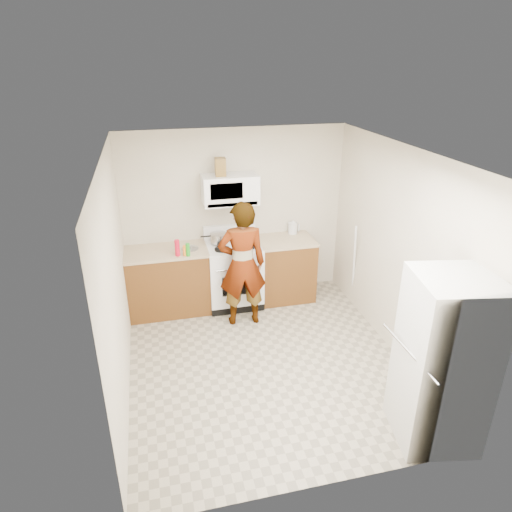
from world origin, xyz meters
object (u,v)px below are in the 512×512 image
object	(u,v)px
microwave	(230,189)
saucepan	(219,238)
kettle	(293,228)
gas_range	(234,273)
fridge	(443,362)
person	(242,265)

from	to	relation	value
microwave	saucepan	world-z (taller)	microwave
kettle	saucepan	distance (m)	1.15
gas_range	saucepan	distance (m)	0.57
gas_range	microwave	world-z (taller)	microwave
fridge	saucepan	world-z (taller)	fridge
gas_range	fridge	size ratio (longest dim) A/B	0.66
fridge	person	bearing A→B (deg)	129.50
person	fridge	xyz separation A→B (m)	(1.35, -2.42, -0.01)
kettle	person	bearing A→B (deg)	-117.51
person	fridge	world-z (taller)	person
microwave	saucepan	xyz separation A→B (m)	(-0.19, -0.04, -0.68)
fridge	saucepan	distance (m)	3.43
microwave	kettle	size ratio (longest dim) A/B	4.61
person	microwave	bearing A→B (deg)	-85.76
microwave	person	world-z (taller)	microwave
fridge	saucepan	size ratio (longest dim) A/B	7.33
gas_range	person	distance (m)	0.66
microwave	person	bearing A→B (deg)	-88.47
saucepan	person	bearing A→B (deg)	-71.58
kettle	saucepan	xyz separation A→B (m)	(-1.14, -0.14, -0.00)
microwave	person	distance (m)	1.07
microwave	gas_range	bearing A→B (deg)	-90.00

